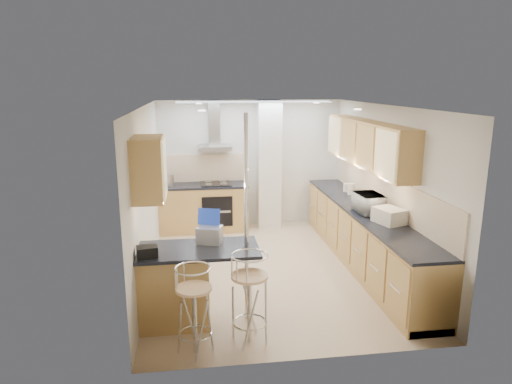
{
  "coord_description": "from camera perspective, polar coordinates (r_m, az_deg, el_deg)",
  "views": [
    {
      "loc": [
        -1.13,
        -6.52,
        2.82
      ],
      "look_at": [
        -0.18,
        0.2,
        1.19
      ],
      "focal_mm": 32.0,
      "sensor_mm": 36.0,
      "label": 1
    }
  ],
  "objects": [
    {
      "name": "bread_bin",
      "position": [
        6.6,
        16.31,
        -2.86
      ],
      "size": [
        0.43,
        0.48,
        0.21
      ],
      "primitive_type": "cube",
      "rotation": [
        0.0,
        0.0,
        0.32
      ],
      "color": "beige",
      "rests_on": "right_counter"
    },
    {
      "name": "microwave",
      "position": [
        7.03,
        13.93,
        -1.39
      ],
      "size": [
        0.39,
        0.54,
        0.29
      ],
      "primitive_type": "imported",
      "rotation": [
        0.0,
        0.0,
        1.63
      ],
      "color": "silver",
      "rests_on": "right_counter"
    },
    {
      "name": "room_shell",
      "position": [
        7.16,
        3.84,
        3.16
      ],
      "size": [
        3.64,
        4.84,
        2.51
      ],
      "color": "silver",
      "rests_on": "ground"
    },
    {
      "name": "right_counter",
      "position": [
        7.42,
        13.28,
        -5.45
      ],
      "size": [
        0.63,
        4.4,
        0.92
      ],
      "color": "tan",
      "rests_on": "ground"
    },
    {
      "name": "ground",
      "position": [
        7.19,
        1.7,
        -9.61
      ],
      "size": [
        4.8,
        4.8,
        0.0
      ],
      "primitive_type": "plane",
      "color": "tan",
      "rests_on": "ground"
    },
    {
      "name": "laptop",
      "position": [
        5.55,
        -5.82,
        -5.33
      ],
      "size": [
        0.34,
        0.3,
        0.2
      ],
      "primitive_type": "cube",
      "rotation": [
        0.0,
        0.0,
        -0.32
      ],
      "color": "#ACAFB4",
      "rests_on": "peninsula"
    },
    {
      "name": "peninsula",
      "position": [
        5.59,
        -7.37,
        -11.47
      ],
      "size": [
        1.47,
        0.72,
        0.94
      ],
      "color": "tan",
      "rests_on": "ground"
    },
    {
      "name": "bar_stool_near",
      "position": [
        5.0,
        -7.71,
        -14.42
      ],
      "size": [
        0.53,
        0.53,
        0.99
      ],
      "primitive_type": null,
      "rotation": [
        0.0,
        0.0,
        -0.39
      ],
      "color": "tan",
      "rests_on": "ground"
    },
    {
      "name": "jar_c",
      "position": [
        7.12,
        15.02,
        -1.68
      ],
      "size": [
        0.15,
        0.15,
        0.19
      ],
      "primitive_type": "cylinder",
      "rotation": [
        0.0,
        0.0,
        0.11
      ],
      "color": "#B6AC91",
      "rests_on": "right_counter"
    },
    {
      "name": "back_counter",
      "position": [
        8.94,
        -6.57,
        -1.91
      ],
      "size": [
        1.7,
        0.63,
        0.92
      ],
      "color": "tan",
      "rests_on": "ground"
    },
    {
      "name": "kettle",
      "position": [
        8.77,
        -10.73,
        1.44
      ],
      "size": [
        0.16,
        0.16,
        0.21
      ],
      "primitive_type": "cylinder",
      "color": "#A7A9AC",
      "rests_on": "back_counter"
    },
    {
      "name": "bar_stool_end",
      "position": [
        5.12,
        -0.81,
        -13.17
      ],
      "size": [
        0.6,
        0.6,
        1.05
      ],
      "primitive_type": null,
      "rotation": [
        0.0,
        0.0,
        0.7
      ],
      "color": "tan",
      "rests_on": "ground"
    },
    {
      "name": "jar_a",
      "position": [
        8.13,
        11.78,
        0.39
      ],
      "size": [
        0.14,
        0.14,
        0.2
      ],
      "primitive_type": "cylinder",
      "rotation": [
        0.0,
        0.0,
        0.18
      ],
      "color": "beige",
      "rests_on": "right_counter"
    },
    {
      "name": "jar_d",
      "position": [
        6.87,
        14.71,
        -2.45
      ],
      "size": [
        0.12,
        0.12,
        0.14
      ],
      "primitive_type": "cylinder",
      "rotation": [
        0.0,
        0.0,
        -0.28
      ],
      "color": "silver",
      "rests_on": "right_counter"
    },
    {
      "name": "bag",
      "position": [
        5.22,
        -13.45,
        -7.28
      ],
      "size": [
        0.25,
        0.2,
        0.12
      ],
      "primitive_type": "cube",
      "rotation": [
        0.0,
        0.0,
        0.16
      ],
      "color": "black",
      "rests_on": "peninsula"
    },
    {
      "name": "jar_b",
      "position": [
        8.34,
        11.23,
        0.55
      ],
      "size": [
        0.14,
        0.14,
        0.14
      ],
      "primitive_type": "cylinder",
      "rotation": [
        0.0,
        0.0,
        -0.3
      ],
      "color": "beige",
      "rests_on": "right_counter"
    }
  ]
}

